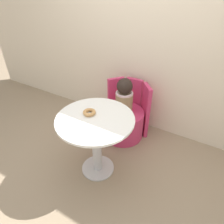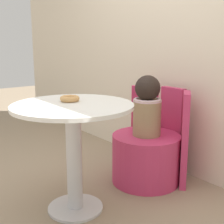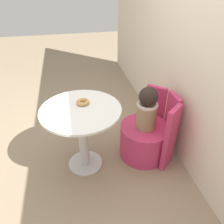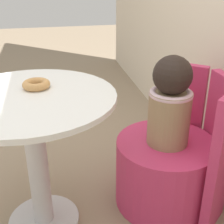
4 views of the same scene
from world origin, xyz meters
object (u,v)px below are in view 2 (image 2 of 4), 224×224
(tub_chair, at_px, (146,158))
(donut, at_px, (70,99))
(round_table, at_px, (73,132))
(child_figure, at_px, (147,107))

(tub_chair, distance_m, donut, 0.86)
(tub_chair, bearing_deg, donut, -95.34)
(round_table, height_order, child_figure, child_figure)
(child_figure, xyz_separation_m, donut, (-0.06, -0.66, 0.13))
(tub_chair, relative_size, donut, 4.22)
(tub_chair, xyz_separation_m, donut, (-0.06, -0.66, 0.56))
(round_table, distance_m, tub_chair, 0.77)
(round_table, xyz_separation_m, donut, (-0.09, 0.03, 0.21))
(round_table, bearing_deg, donut, 160.59)
(round_table, height_order, donut, donut)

